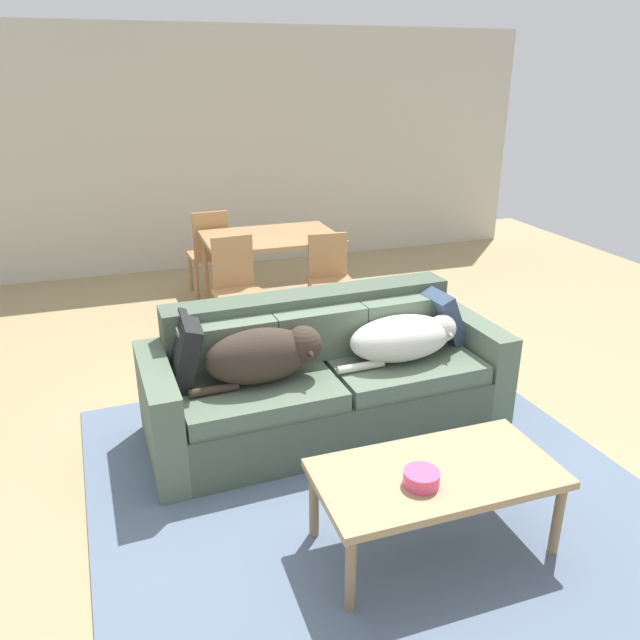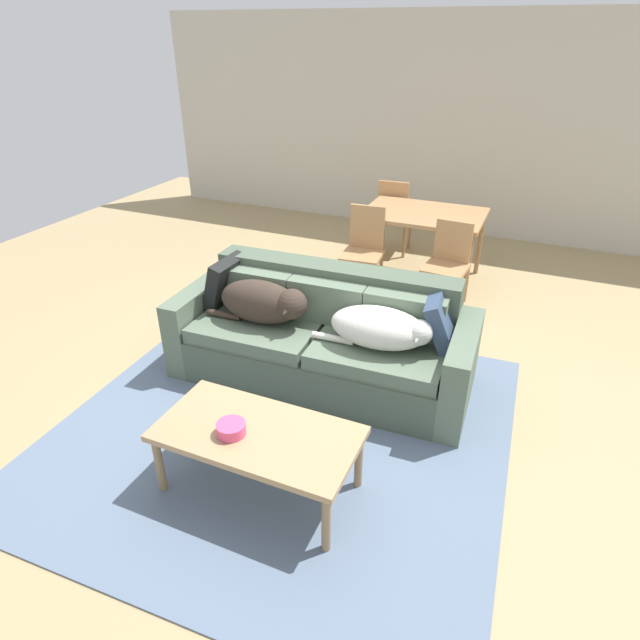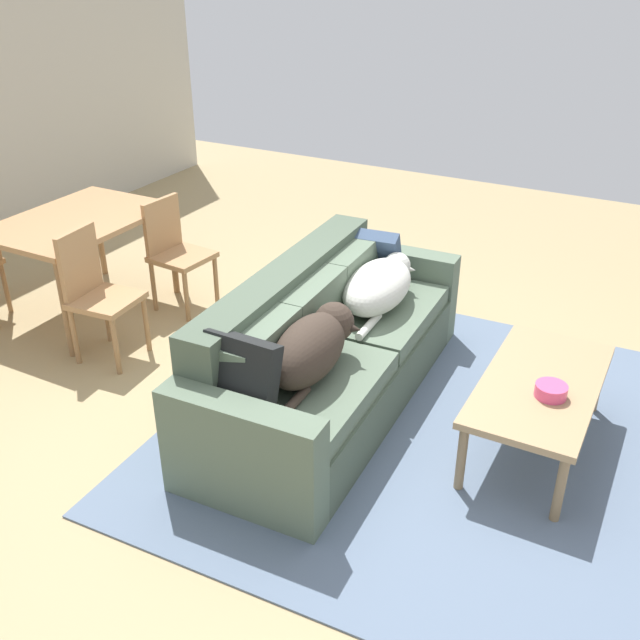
{
  "view_description": "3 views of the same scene",
  "coord_description": "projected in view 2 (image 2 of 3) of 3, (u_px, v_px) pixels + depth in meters",
  "views": [
    {
      "loc": [
        -1.13,
        -3.44,
        2.23
      ],
      "look_at": [
        0.05,
        0.03,
        0.76
      ],
      "focal_mm": 35.12,
      "sensor_mm": 36.0,
      "label": 1
    },
    {
      "loc": [
        1.48,
        -3.27,
        2.48
      ],
      "look_at": [
        0.09,
        -0.07,
        0.56
      ],
      "focal_mm": 29.86,
      "sensor_mm": 36.0,
      "label": 2
    },
    {
      "loc": [
        -3.29,
        -1.75,
        2.6
      ],
      "look_at": [
        0.05,
        0.04,
        0.58
      ],
      "focal_mm": 40.56,
      "sensor_mm": 36.0,
      "label": 3
    }
  ],
  "objects": [
    {
      "name": "dog_on_right_cushion",
      "position": [
        381.0,
        328.0,
        3.76
      ],
      "size": [
        0.86,
        0.4,
        0.29
      ],
      "rotation": [
        0.0,
        0.0,
        0.04
      ],
      "color": "silver",
      "rests_on": "couch"
    },
    {
      "name": "couch",
      "position": [
        323.0,
        339.0,
        4.17
      ],
      "size": [
        2.34,
        0.97,
        0.86
      ],
      "rotation": [
        0.0,
        0.0,
        0.04
      ],
      "color": "#485746",
      "rests_on": "ground"
    },
    {
      "name": "area_rug",
      "position": [
        283.0,
        428.0,
        3.75
      ],
      "size": [
        3.13,
        3.04,
        0.01
      ],
      "primitive_type": "cube",
      "rotation": [
        0.0,
        0.0,
        0.04
      ],
      "color": "slate",
      "rests_on": "ground"
    },
    {
      "name": "dining_chair_near_left",
      "position": [
        364.0,
        247.0,
        5.47
      ],
      "size": [
        0.43,
        0.43,
        0.91
      ],
      "rotation": [
        0.0,
        0.0,
        0.08
      ],
      "color": "#AF7E51",
      "rests_on": "ground"
    },
    {
      "name": "back_partition",
      "position": [
        438.0,
        127.0,
        6.91
      ],
      "size": [
        8.0,
        0.12,
        2.7
      ],
      "primitive_type": "cube",
      "color": "beige",
      "rests_on": "ground"
    },
    {
      "name": "throw_pillow_by_right_arm",
      "position": [
        442.0,
        322.0,
        3.79
      ],
      "size": [
        0.28,
        0.4,
        0.39
      ],
      "primitive_type": "cube",
      "rotation": [
        0.0,
        -0.41,
        0.1
      ],
      "color": "#354965",
      "rests_on": "couch"
    },
    {
      "name": "throw_pillow_by_left_arm",
      "position": [
        225.0,
        282.0,
        4.34
      ],
      "size": [
        0.23,
        0.42,
        0.42
      ],
      "primitive_type": "cube",
      "rotation": [
        0.0,
        0.28,
        -0.03
      ],
      "color": "black",
      "rests_on": "couch"
    },
    {
      "name": "dining_table",
      "position": [
        423.0,
        219.0,
        5.69
      ],
      "size": [
        1.26,
        0.88,
        0.76
      ],
      "color": "#AF7E51",
      "rests_on": "ground"
    },
    {
      "name": "dining_chair_near_right",
      "position": [
        448.0,
        261.0,
        5.19
      ],
      "size": [
        0.43,
        0.43,
        0.86
      ],
      "rotation": [
        0.0,
        0.0,
        -0.08
      ],
      "color": "#AF7E51",
      "rests_on": "ground"
    },
    {
      "name": "coffee_table",
      "position": [
        258.0,
        438.0,
        3.08
      ],
      "size": [
        1.18,
        0.6,
        0.45
      ],
      "color": "tan",
      "rests_on": "ground"
    },
    {
      "name": "bowl_on_coffee_table",
      "position": [
        231.0,
        429.0,
        3.02
      ],
      "size": [
        0.17,
        0.17,
        0.07
      ],
      "primitive_type": "cylinder",
      "color": "#EA4C7F",
      "rests_on": "coffee_table"
    },
    {
      "name": "dog_on_left_cushion",
      "position": [
        265.0,
        302.0,
        4.05
      ],
      "size": [
        0.83,
        0.35,
        0.34
      ],
      "rotation": [
        0.0,
        0.0,
        0.04
      ],
      "color": "#382D24",
      "rests_on": "couch"
    },
    {
      "name": "ground_plane",
      "position": [
        313.0,
        374.0,
        4.34
      ],
      "size": [
        10.0,
        10.0,
        0.0
      ],
      "primitive_type": "plane",
      "color": "tan"
    },
    {
      "name": "dining_chair_far_left",
      "position": [
        394.0,
        214.0,
        6.44
      ],
      "size": [
        0.42,
        0.42,
        0.92
      ],
      "rotation": [
        0.0,
        0.0,
        3.2
      ],
      "color": "#AF7E51",
      "rests_on": "ground"
    }
  ]
}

